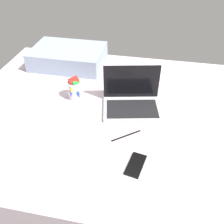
# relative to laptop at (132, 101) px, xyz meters

# --- Properties ---
(bed_mattress) EXTENTS (1.80, 1.40, 0.18)m
(bed_mattress) POSITION_rel_laptop_xyz_m (-0.11, -0.05, -0.13)
(bed_mattress) COLOR silver
(bed_mattress) RESTS_ON ground
(laptop) EXTENTS (0.37, 0.29, 0.23)m
(laptop) POSITION_rel_laptop_xyz_m (0.00, 0.00, 0.00)
(laptop) COLOR #B7BABC
(laptop) RESTS_ON bed_mattress
(snack_cup) EXTENTS (0.09, 0.10, 0.14)m
(snack_cup) POSITION_rel_laptop_xyz_m (-0.35, 0.03, 0.02)
(snack_cup) COLOR silver
(snack_cup) RESTS_ON bed_mattress
(cell_phone) EXTENTS (0.09, 0.15, 0.01)m
(cell_phone) POSITION_rel_laptop_xyz_m (0.08, -0.44, -0.04)
(cell_phone) COLOR black
(cell_phone) RESTS_ON bed_mattress
(pillow) EXTENTS (0.52, 0.36, 0.13)m
(pillow) POSITION_rel_laptop_xyz_m (-0.54, 0.43, 0.02)
(pillow) COLOR #8C9EB7
(pillow) RESTS_ON bed_mattress
(charger_cable) EXTENTS (0.14, 0.11, 0.01)m
(charger_cable) POSITION_rel_laptop_xyz_m (0.01, -0.25, -0.04)
(charger_cable) COLOR black
(charger_cable) RESTS_ON bed_mattress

